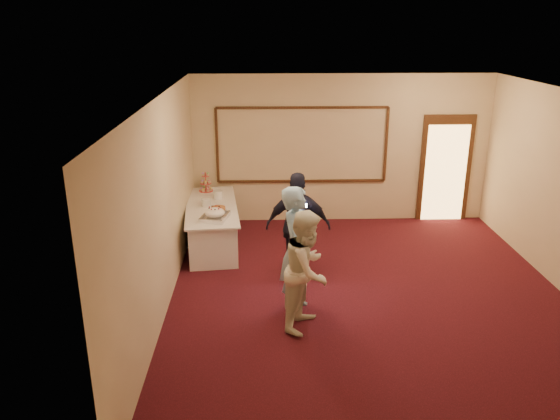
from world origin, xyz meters
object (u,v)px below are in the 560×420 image
object	(u,v)px
plate_stack_a	(206,202)
guest	(298,226)
tart	(218,209)
woman	(307,270)
cupcake_stand	(206,184)
man	(297,250)
buffet_table	(212,225)
plate_stack_b	(218,195)
pavlova_tray	(215,214)

from	to	relation	value
plate_stack_a	guest	world-z (taller)	guest
tart	woman	xyz separation A→B (m)	(1.38, -2.63, 0.03)
cupcake_stand	woman	size ratio (longest dim) A/B	0.25
plate_stack_a	man	size ratio (longest dim) A/B	0.10
buffet_table	guest	distance (m)	2.10
plate_stack_a	plate_stack_b	world-z (taller)	plate_stack_b
buffet_table	woman	distance (m)	3.30
plate_stack_b	pavlova_tray	bearing A→B (deg)	-88.32
buffet_table	man	size ratio (longest dim) A/B	1.32
plate_stack_a	cupcake_stand	bearing A→B (deg)	95.56
guest	buffet_table	bearing A→B (deg)	-37.26
pavlova_tray	tart	xyz separation A→B (m)	(0.02, 0.45, -0.06)
cupcake_stand	plate_stack_a	bearing A→B (deg)	-84.44
guest	woman	bearing A→B (deg)	96.25
plate_stack_a	pavlova_tray	bearing A→B (deg)	-72.90
woman	guest	xyz separation A→B (m)	(-0.03, 1.51, 0.05)
buffet_table	tart	bearing A→B (deg)	-60.65
plate_stack_b	woman	size ratio (longest dim) A/B	0.11
plate_stack_a	tart	xyz separation A→B (m)	(0.23, -0.24, -0.05)
cupcake_stand	plate_stack_a	xyz separation A→B (m)	(0.09, -0.93, -0.07)
plate_stack_a	man	distance (m)	2.85
guest	man	bearing A→B (deg)	90.71
buffet_table	man	distance (m)	2.88
plate_stack_b	man	bearing A→B (deg)	-65.25
woman	cupcake_stand	bearing A→B (deg)	48.73
tart	guest	world-z (taller)	guest
cupcake_stand	tart	distance (m)	1.22
pavlova_tray	guest	distance (m)	1.52
tart	guest	distance (m)	1.75
man	guest	world-z (taller)	man
pavlova_tray	plate_stack_a	world-z (taller)	pavlova_tray
buffet_table	plate_stack_b	world-z (taller)	plate_stack_b
plate_stack_b	guest	distance (m)	2.28
tart	cupcake_stand	bearing A→B (deg)	105.52
plate_stack_a	woman	distance (m)	3.28
buffet_table	pavlova_tray	world-z (taller)	pavlova_tray
cupcake_stand	tart	size ratio (longest dim) A/B	1.39
cupcake_stand	guest	world-z (taller)	guest
plate_stack_b	buffet_table	bearing A→B (deg)	-102.79
cupcake_stand	plate_stack_b	bearing A→B (deg)	-61.11
man	plate_stack_b	bearing A→B (deg)	40.79
cupcake_stand	man	bearing A→B (deg)	-64.63
man	plate_stack_a	bearing A→B (deg)	47.81
pavlova_tray	plate_stack_a	bearing A→B (deg)	107.10
plate_stack_b	guest	world-z (taller)	guest
pavlova_tray	woman	distance (m)	2.58
plate_stack_a	buffet_table	bearing A→B (deg)	17.96
woman	guest	bearing A→B (deg)	25.52
cupcake_stand	man	size ratio (longest dim) A/B	0.23
pavlova_tray	plate_stack_b	xyz separation A→B (m)	(-0.03, 1.13, -0.01)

